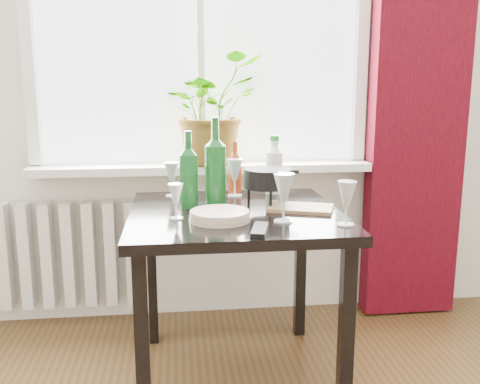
{
  "coord_description": "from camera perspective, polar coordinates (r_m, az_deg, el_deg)",
  "views": [
    {
      "loc": [
        -0.13,
        -0.55,
        1.25
      ],
      "look_at": [
        0.12,
        1.55,
        0.82
      ],
      "focal_mm": 40.0,
      "sensor_mm": 36.0,
      "label": 1
    }
  ],
  "objects": [
    {
      "name": "window",
      "position": [
        2.8,
        -4.31,
        18.71
      ],
      "size": [
        1.72,
        0.08,
        1.62
      ],
      "color": "white",
      "rests_on": "ground"
    },
    {
      "name": "windowsill",
      "position": [
        2.74,
        -4.0,
        2.59
      ],
      "size": [
        1.72,
        0.2,
        0.04
      ],
      "color": "white",
      "rests_on": "ground"
    },
    {
      "name": "curtain",
      "position": [
        2.95,
        18.68,
        11.85
      ],
      "size": [
        0.5,
        0.12,
        2.56
      ],
      "color": "#36040D",
      "rests_on": "ground"
    },
    {
      "name": "radiator",
      "position": [
        2.93,
        -18.79,
        -6.35
      ],
      "size": [
        0.8,
        0.1,
        0.55
      ],
      "color": "silver",
      "rests_on": "ground"
    },
    {
      "name": "table",
      "position": [
        2.2,
        -0.52,
        -4.36
      ],
      "size": [
        0.85,
        0.85,
        0.74
      ],
      "color": "black",
      "rests_on": "ground"
    },
    {
      "name": "potted_plant",
      "position": [
        2.72,
        -3.09,
        8.82
      ],
      "size": [
        0.66,
        0.65,
        0.55
      ],
      "primitive_type": "imported",
      "rotation": [
        0.0,
        0.0,
        0.7
      ],
      "color": "#286E1D",
      "rests_on": "windowsill"
    },
    {
      "name": "wine_bottle_left",
      "position": [
        2.22,
        -5.5,
        2.45
      ],
      "size": [
        0.08,
        0.08,
        0.32
      ],
      "primitive_type": null,
      "rotation": [
        0.0,
        0.0,
        -0.11
      ],
      "color": "#0D4717",
      "rests_on": "table"
    },
    {
      "name": "wine_bottle_right",
      "position": [
        2.24,
        -2.63,
        3.31
      ],
      "size": [
        0.09,
        0.09,
        0.38
      ],
      "primitive_type": null,
      "rotation": [
        0.0,
        0.0,
        -0.02
      ],
      "color": "#0D4715",
      "rests_on": "table"
    },
    {
      "name": "bottle_amber",
      "position": [
        2.48,
        -0.55,
        2.61
      ],
      "size": [
        0.07,
        0.07,
        0.25
      ],
      "primitive_type": null,
      "rotation": [
        0.0,
        0.0,
        -0.27
      ],
      "color": "maroon",
      "rests_on": "table"
    },
    {
      "name": "cleaning_bottle",
      "position": [
        2.5,
        3.67,
        2.94
      ],
      "size": [
        0.1,
        0.1,
        0.27
      ],
      "primitive_type": null,
      "rotation": [
        0.0,
        0.0,
        -0.41
      ],
      "color": "white",
      "rests_on": "table"
    },
    {
      "name": "wineglass_front_right",
      "position": [
        1.99,
        4.68,
        -0.57
      ],
      "size": [
        0.09,
        0.09,
        0.19
      ],
      "primitive_type": null,
      "rotation": [
        0.0,
        0.0,
        -0.2
      ],
      "color": "#B3B9C0",
      "rests_on": "table"
    },
    {
      "name": "wineglass_far_right",
      "position": [
        1.98,
        11.29,
        -1.14
      ],
      "size": [
        0.08,
        0.08,
        0.17
      ],
      "primitive_type": null,
      "rotation": [
        0.0,
        0.0,
        -0.16
      ],
      "color": "silver",
      "rests_on": "table"
    },
    {
      "name": "wineglass_back_center",
      "position": [
        2.44,
        -0.57,
        1.6
      ],
      "size": [
        0.1,
        0.1,
        0.18
      ],
      "primitive_type": null,
      "rotation": [
        0.0,
        0.0,
        0.4
      ],
      "color": "silver",
      "rests_on": "table"
    },
    {
      "name": "wineglass_back_left",
      "position": [
        2.45,
        -7.28,
        1.37
      ],
      "size": [
        0.08,
        0.08,
        0.16
      ],
      "primitive_type": null,
      "rotation": [
        0.0,
        0.0,
        -0.26
      ],
      "color": "silver",
      "rests_on": "table"
    },
    {
      "name": "wineglass_front_left",
      "position": [
        2.05,
        -6.83,
        -0.98
      ],
      "size": [
        0.07,
        0.07,
        0.14
      ],
      "primitive_type": null,
      "rotation": [
        0.0,
        0.0,
        0.26
      ],
      "color": "silver",
      "rests_on": "table"
    },
    {
      "name": "plate_stack",
      "position": [
        2.02,
        -2.17,
        -2.52
      ],
      "size": [
        0.26,
        0.26,
        0.04
      ],
      "primitive_type": "cylinder",
      "rotation": [
        0.0,
        0.0,
        0.13
      ],
      "color": "beige",
      "rests_on": "table"
    },
    {
      "name": "fondue_pot",
      "position": [
        2.27,
        2.93,
        0.57
      ],
      "size": [
        0.25,
        0.23,
        0.16
      ],
      "primitive_type": null,
      "rotation": [
        0.0,
        0.0,
        -0.13
      ],
      "color": "black",
      "rests_on": "table"
    },
    {
      "name": "tv_remote",
      "position": [
        1.87,
        2.13,
        -4.05
      ],
      "size": [
        0.09,
        0.17,
        0.02
      ],
      "primitive_type": "cube",
      "rotation": [
        0.0,
        0.0,
        -0.25
      ],
      "color": "black",
      "rests_on": "table"
    },
    {
      "name": "cutting_board",
      "position": [
        2.21,
        6.48,
        -1.7
      ],
      "size": [
        0.3,
        0.24,
        0.01
      ],
      "primitive_type": "cube",
      "rotation": [
        0.0,
        0.0,
        -0.34
      ],
      "color": "#936942",
      "rests_on": "table"
    }
  ]
}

